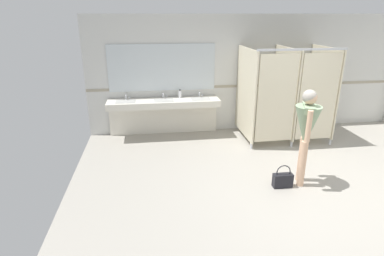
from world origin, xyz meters
name	(u,v)px	position (x,y,z in m)	size (l,w,h in m)	color
ground_plane	(309,193)	(0.00, 0.00, -0.05)	(7.65, 6.54, 0.10)	#9E998E
wall_back	(254,74)	(0.00, 3.03, 1.32)	(7.65, 0.12, 2.64)	silver
wall_back_tile_band	(254,85)	(0.00, 2.97, 1.05)	(7.65, 0.01, 0.06)	#9E937F
vanity_counter	(164,109)	(-2.14, 2.77, 0.62)	(2.46, 0.54, 0.97)	silver
mirror_panel	(162,68)	(-2.14, 2.96, 1.52)	(2.36, 0.02, 1.02)	silver
bathroom_stalls	(288,93)	(0.46, 2.12, 1.06)	(1.80, 1.30, 2.02)	beige
person_standing	(306,127)	(-0.06, 0.25, 0.98)	(0.52, 0.52, 1.57)	#DBAD89
handbag	(283,180)	(-0.40, 0.16, 0.13)	(0.31, 0.12, 0.38)	black
soap_dispenser	(180,94)	(-1.77, 2.84, 0.93)	(0.07, 0.07, 0.19)	white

